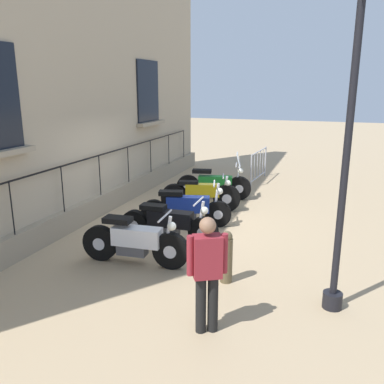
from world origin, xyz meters
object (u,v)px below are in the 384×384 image
Objects in this scene: motorcycle_green at (214,184)px; lamppost at (356,58)px; motorcycle_black at (169,224)px; motorcycle_yellow at (201,195)px; bollard at (226,257)px; motorcycle_white at (135,242)px; crowd_barrier at (259,165)px; pedestrian_standing at (207,269)px; motorcycle_blue at (186,209)px.

motorcycle_green is 6.80m from lamppost.
motorcycle_yellow is (-0.05, 2.27, 0.02)m from motorcycle_black.
lamppost reaches higher than bollard.
lamppost reaches higher than motorcycle_yellow.
motorcycle_black is at bearing 82.95° from motorcycle_white.
motorcycle_yellow is at bearing 130.51° from lamppost.
lamppost is at bearing -56.98° from motorcycle_green.
crowd_barrier is (0.73, 6.11, 0.17)m from motorcycle_black.
crowd_barrier is at bearing 83.16° from motorcycle_white.
motorcycle_green reaches higher than bollard.
crowd_barrier is at bearing 78.51° from motorcycle_yellow.
motorcycle_black is (0.15, 1.21, -0.03)m from motorcycle_white.
motorcycle_green is 5.08m from bollard.
motorcycle_green reaches higher than motorcycle_yellow.
motorcycle_green is 2.39× the size of bollard.
motorcycle_black is 6.15m from crowd_barrier.
bollard is (1.58, -1.32, 0.05)m from motorcycle_black.
motorcycle_white is at bearing -91.61° from motorcycle_yellow.
crowd_barrier is (0.78, 2.62, 0.14)m from motorcycle_green.
motorcycle_white is 2.46m from pedestrian_standing.
motorcycle_black is at bearing -96.80° from crowd_barrier.
pedestrian_standing is (1.75, -5.03, 0.47)m from motorcycle_yellow.
motorcycle_black is 1.05× the size of motorcycle_yellow.
motorcycle_white is at bearing -93.78° from motorcycle_blue.
lamppost is at bearing 36.76° from pedestrian_standing.
motorcycle_blue is 1.29× the size of pedestrian_standing.
motorcycle_white is 0.96× the size of motorcycle_black.
pedestrian_standing reaches higher than motorcycle_yellow.
motorcycle_white reaches higher than motorcycle_black.
pedestrian_standing is (1.84, -1.56, 0.46)m from motorcycle_white.
bollard is at bearing -39.97° from motorcycle_black.
lamppost is 3.48m from bollard.
motorcycle_green is at bearing 108.74° from bollard.
motorcycle_blue reaches higher than bollard.
bollard is (1.73, -0.12, 0.02)m from motorcycle_white.
motorcycle_yellow is 1.22m from motorcycle_green.
crowd_barrier reaches higher than motorcycle_yellow.
motorcycle_green is at bearing 91.30° from motorcycle_blue.
motorcycle_yellow is at bearing 109.14° from pedestrian_standing.
motorcycle_blue reaches higher than motorcycle_black.
pedestrian_standing is (0.12, -1.44, 0.44)m from bollard.
motorcycle_white reaches higher than motorcycle_yellow.
pedestrian_standing is at bearing -85.36° from bollard.
motorcycle_black is 1.04× the size of motorcycle_blue.
motorcycle_green is (0.09, 4.70, -0.01)m from motorcycle_white.
motorcycle_white is 1.00× the size of motorcycle_blue.
motorcycle_blue is at bearing 89.97° from motorcycle_black.
bollard is at bearing -3.87° from motorcycle_white.
lamppost is 3.25m from pedestrian_standing.
motorcycle_black is 3.49m from motorcycle_green.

